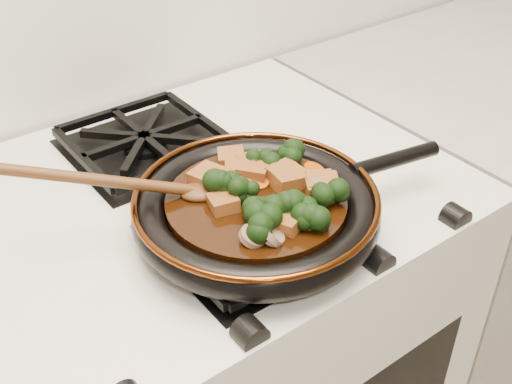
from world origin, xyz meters
TOP-DOWN VIEW (x-y plane):
  - burner_grate_front at (0.00, 1.55)m, footprint 0.23×0.23m
  - burner_grate_back at (0.00, 1.83)m, footprint 0.23×0.23m
  - skillet at (0.02, 1.55)m, footprint 0.45×0.32m
  - braising_sauce at (0.01, 1.55)m, footprint 0.23×0.23m
  - tofu_cube_0 at (0.07, 1.55)m, footprint 0.05×0.05m
  - tofu_cube_1 at (0.07, 1.56)m, footprint 0.05×0.05m
  - tofu_cube_2 at (0.04, 1.59)m, footprint 0.06×0.06m
  - tofu_cube_3 at (0.09, 1.51)m, footprint 0.05×0.05m
  - tofu_cube_4 at (0.01, 1.48)m, footprint 0.05×0.05m
  - tofu_cube_5 at (0.09, 1.51)m, footprint 0.06×0.06m
  - tofu_cube_6 at (-0.03, 1.56)m, footprint 0.04×0.04m
  - tofu_cube_7 at (0.03, 1.60)m, footprint 0.06×0.06m
  - tofu_cube_8 at (-0.02, 1.61)m, footprint 0.05×0.05m
  - tofu_cube_9 at (0.05, 1.60)m, footprint 0.05×0.05m
  - tofu_cube_10 at (0.04, 1.64)m, footprint 0.05×0.05m
  - broccoli_floret_0 at (0.01, 1.51)m, footprint 0.08×0.08m
  - broccoli_floret_1 at (0.06, 1.59)m, footprint 0.07×0.07m
  - broccoli_floret_2 at (0.03, 1.46)m, footprint 0.08×0.08m
  - broccoli_floret_3 at (-0.03, 1.49)m, footprint 0.09×0.09m
  - broccoli_floret_4 at (0.09, 1.49)m, footprint 0.08×0.08m
  - broccoli_floret_5 at (0.10, 1.59)m, footprint 0.08×0.07m
  - broccoli_floret_6 at (-0.02, 1.59)m, footprint 0.06×0.06m
  - broccoli_floret_7 at (-0.00, 1.51)m, footprint 0.08×0.08m
  - broccoli_floret_8 at (-0.00, 1.55)m, footprint 0.09×0.08m
  - broccoli_floret_9 at (0.03, 1.48)m, footprint 0.07×0.06m
  - carrot_coin_0 at (0.11, 1.55)m, footprint 0.03×0.03m
  - carrot_coin_1 at (0.01, 1.58)m, footprint 0.03×0.03m
  - carrot_coin_2 at (0.01, 1.58)m, footprint 0.03×0.03m
  - carrot_coin_3 at (0.06, 1.62)m, footprint 0.03×0.03m
  - carrot_coin_4 at (0.02, 1.48)m, footprint 0.03×0.03m
  - carrot_coin_5 at (0.03, 1.57)m, footprint 0.03×0.03m
  - mushroom_slice_0 at (0.09, 1.52)m, footprint 0.04×0.04m
  - mushroom_slice_1 at (-0.02, 1.47)m, footprint 0.04×0.04m
  - mushroom_slice_2 at (-0.02, 1.47)m, footprint 0.03×0.04m
  - mushroom_slice_3 at (0.09, 1.52)m, footprint 0.05×0.05m
  - mushroom_slice_4 at (-0.04, 1.48)m, footprint 0.05×0.05m
  - wooden_spoon at (-0.10, 1.63)m, footprint 0.15×0.09m

SIDE VIEW (x-z plane):
  - burner_grate_front at x=0.00m, z-range 0.90..0.93m
  - burner_grate_back at x=0.00m, z-range 0.90..0.93m
  - skillet at x=0.02m, z-range 0.92..0.97m
  - braising_sauce at x=0.01m, z-range 0.94..0.96m
  - carrot_coin_0 at x=0.11m, z-range 0.95..0.98m
  - carrot_coin_1 at x=0.01m, z-range 0.96..0.97m
  - carrot_coin_2 at x=0.01m, z-range 0.96..0.97m
  - carrot_coin_3 at x=0.06m, z-range 0.96..0.97m
  - carrot_coin_4 at x=0.02m, z-range 0.96..0.97m
  - carrot_coin_5 at x=0.03m, z-range 0.96..0.97m
  - mushroom_slice_0 at x=0.09m, z-range 0.95..0.98m
  - mushroom_slice_1 at x=-0.02m, z-range 0.96..0.98m
  - mushroom_slice_2 at x=-0.02m, z-range 0.95..0.98m
  - mushroom_slice_3 at x=0.09m, z-range 0.95..0.98m
  - mushroom_slice_4 at x=-0.04m, z-range 0.96..0.98m
  - tofu_cube_6 at x=-0.03m, z-range 0.95..0.98m
  - tofu_cube_4 at x=0.01m, z-range 0.95..0.98m
  - tofu_cube_10 at x=0.04m, z-range 0.96..0.98m
  - tofu_cube_5 at x=0.09m, z-range 0.95..0.98m
  - tofu_cube_9 at x=0.05m, z-range 0.95..0.98m
  - broccoli_floret_0 at x=0.01m, z-range 0.94..0.99m
  - broccoli_floret_1 at x=0.06m, z-range 0.94..1.00m
  - broccoli_floret_2 at x=0.03m, z-range 0.93..1.00m
  - tofu_cube_7 at x=0.03m, z-range 0.95..0.98m
  - tofu_cube_3 at x=0.09m, z-range 0.95..0.98m
  - tofu_cube_1 at x=0.07m, z-range 0.95..0.98m
  - tofu_cube_0 at x=0.07m, z-range 0.95..0.98m
  - broccoli_floret_7 at x=0.00m, z-range 0.94..1.00m
  - tofu_cube_2 at x=0.04m, z-range 0.95..0.98m
  - tofu_cube_8 at x=-0.02m, z-range 0.96..0.98m
  - broccoli_floret_4 at x=0.09m, z-range 0.94..1.00m
  - broccoli_floret_5 at x=0.10m, z-range 0.94..1.00m
  - broccoli_floret_6 at x=-0.02m, z-range 0.94..1.00m
  - broccoli_floret_3 at x=-0.03m, z-range 0.94..1.01m
  - broccoli_floret_8 at x=0.00m, z-range 0.94..1.01m
  - broccoli_floret_9 at x=0.03m, z-range 0.94..1.01m
  - wooden_spoon at x=-0.10m, z-range 0.86..1.11m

